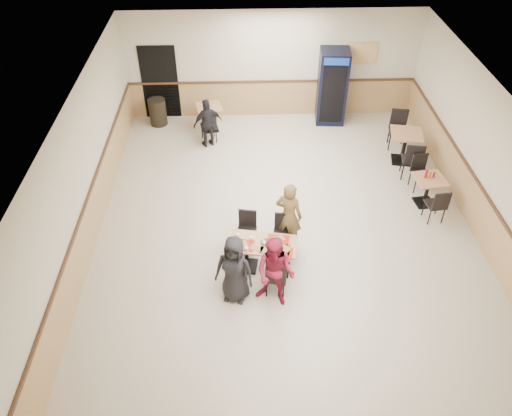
{
  "coord_description": "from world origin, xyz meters",
  "views": [
    {
      "loc": [
        -0.92,
        -7.9,
        7.21
      ],
      "look_at": [
        -0.64,
        -0.5,
        1.02
      ],
      "focal_mm": 35.0,
      "sensor_mm": 36.0,
      "label": 1
    }
  ],
  "objects_px": {
    "side_table_far": "(405,143)",
    "back_table": "(209,114)",
    "main_table": "(263,252)",
    "trash_bin": "(158,112)",
    "diner_man_opposite": "(289,215)",
    "pepsi_cooler": "(332,87)",
    "diner_woman_left": "(234,269)",
    "diner_woman_right": "(275,273)",
    "lone_diner": "(208,123)",
    "side_table_near": "(428,187)"
  },
  "relations": [
    {
      "from": "side_table_far",
      "to": "back_table",
      "type": "relative_size",
      "value": 1.12
    },
    {
      "from": "main_table",
      "to": "trash_bin",
      "type": "xyz_separation_m",
      "value": [
        -2.66,
        5.68,
        -0.08
      ]
    },
    {
      "from": "main_table",
      "to": "side_table_far",
      "type": "bearing_deg",
      "value": 54.54
    },
    {
      "from": "main_table",
      "to": "side_table_far",
      "type": "height_order",
      "value": "side_table_far"
    },
    {
      "from": "main_table",
      "to": "diner_man_opposite",
      "type": "distance_m",
      "value": 0.93
    },
    {
      "from": "side_table_far",
      "to": "pepsi_cooler",
      "type": "xyz_separation_m",
      "value": [
        -1.53,
        2.12,
        0.48
      ]
    },
    {
      "from": "diner_woman_left",
      "to": "diner_woman_right",
      "type": "distance_m",
      "value": 0.73
    },
    {
      "from": "diner_woman_right",
      "to": "main_table",
      "type": "bearing_deg",
      "value": 127.3
    },
    {
      "from": "back_table",
      "to": "diner_man_opposite",
      "type": "bearing_deg",
      "value": -69.33
    },
    {
      "from": "pepsi_cooler",
      "to": "trash_bin",
      "type": "distance_m",
      "value": 4.87
    },
    {
      "from": "diner_man_opposite",
      "to": "trash_bin",
      "type": "height_order",
      "value": "diner_man_opposite"
    },
    {
      "from": "back_table",
      "to": "trash_bin",
      "type": "distance_m",
      "value": 1.5
    },
    {
      "from": "diner_man_opposite",
      "to": "lone_diner",
      "type": "relative_size",
      "value": 1.15
    },
    {
      "from": "diner_woman_left",
      "to": "pepsi_cooler",
      "type": "distance_m",
      "value": 6.96
    },
    {
      "from": "trash_bin",
      "to": "side_table_far",
      "type": "bearing_deg",
      "value": -18.12
    },
    {
      "from": "main_table",
      "to": "side_table_far",
      "type": "relative_size",
      "value": 1.55
    },
    {
      "from": "main_table",
      "to": "diner_woman_left",
      "type": "bearing_deg",
      "value": -117.9
    },
    {
      "from": "diner_man_opposite",
      "to": "pepsi_cooler",
      "type": "xyz_separation_m",
      "value": [
        1.62,
        5.03,
        0.26
      ]
    },
    {
      "from": "back_table",
      "to": "pepsi_cooler",
      "type": "xyz_separation_m",
      "value": [
        3.37,
        0.39,
        0.55
      ]
    },
    {
      "from": "diner_woman_right",
      "to": "side_table_near",
      "type": "height_order",
      "value": "diner_woman_right"
    },
    {
      "from": "pepsi_cooler",
      "to": "trash_bin",
      "type": "bearing_deg",
      "value": -174.91
    },
    {
      "from": "diner_woman_left",
      "to": "side_table_near",
      "type": "height_order",
      "value": "diner_woman_left"
    },
    {
      "from": "side_table_far",
      "to": "side_table_near",
      "type": "bearing_deg",
      "value": -87.4
    },
    {
      "from": "main_table",
      "to": "diner_woman_left",
      "type": "distance_m",
      "value": 0.91
    },
    {
      "from": "diner_woman_right",
      "to": "lone_diner",
      "type": "bearing_deg",
      "value": 129.77
    },
    {
      "from": "lone_diner",
      "to": "back_table",
      "type": "relative_size",
      "value": 1.68
    },
    {
      "from": "diner_man_opposite",
      "to": "back_table",
      "type": "bearing_deg",
      "value": -45.13
    },
    {
      "from": "diner_woman_left",
      "to": "diner_woman_right",
      "type": "bearing_deg",
      "value": 6.16
    },
    {
      "from": "diner_man_opposite",
      "to": "back_table",
      "type": "height_order",
      "value": "diner_man_opposite"
    },
    {
      "from": "main_table",
      "to": "lone_diner",
      "type": "xyz_separation_m",
      "value": [
        -1.21,
        4.52,
        0.21
      ]
    },
    {
      "from": "diner_man_opposite",
      "to": "lone_diner",
      "type": "xyz_separation_m",
      "value": [
        -1.75,
        3.83,
        -0.1
      ]
    },
    {
      "from": "main_table",
      "to": "trash_bin",
      "type": "relative_size",
      "value": 1.82
    },
    {
      "from": "side_table_near",
      "to": "diner_woman_right",
      "type": "bearing_deg",
      "value": -143.03
    },
    {
      "from": "main_table",
      "to": "diner_woman_right",
      "type": "relative_size",
      "value": 0.91
    },
    {
      "from": "diner_woman_right",
      "to": "side_table_near",
      "type": "relative_size",
      "value": 2.09
    },
    {
      "from": "lone_diner",
      "to": "side_table_far",
      "type": "height_order",
      "value": "lone_diner"
    },
    {
      "from": "lone_diner",
      "to": "side_table_far",
      "type": "relative_size",
      "value": 1.5
    },
    {
      "from": "lone_diner",
      "to": "pepsi_cooler",
      "type": "relative_size",
      "value": 0.65
    },
    {
      "from": "diner_woman_left",
      "to": "lone_diner",
      "type": "distance_m",
      "value": 5.25
    },
    {
      "from": "side_table_far",
      "to": "pepsi_cooler",
      "type": "height_order",
      "value": "pepsi_cooler"
    },
    {
      "from": "main_table",
      "to": "pepsi_cooler",
      "type": "relative_size",
      "value": 0.67
    },
    {
      "from": "side_table_near",
      "to": "side_table_far",
      "type": "bearing_deg",
      "value": 92.6
    },
    {
      "from": "diner_woman_left",
      "to": "trash_bin",
      "type": "xyz_separation_m",
      "value": [
        -2.12,
        6.37,
        -0.34
      ]
    },
    {
      "from": "lone_diner",
      "to": "trash_bin",
      "type": "relative_size",
      "value": 1.77
    },
    {
      "from": "trash_bin",
      "to": "side_table_near",
      "type": "bearing_deg",
      "value": -30.47
    },
    {
      "from": "main_table",
      "to": "pepsi_cooler",
      "type": "xyz_separation_m",
      "value": [
        2.16,
        5.72,
        0.57
      ]
    },
    {
      "from": "trash_bin",
      "to": "back_table",
      "type": "bearing_deg",
      "value": -13.56
    },
    {
      "from": "lone_diner",
      "to": "main_table",
      "type": "bearing_deg",
      "value": 80.91
    },
    {
      "from": "main_table",
      "to": "diner_woman_left",
      "type": "height_order",
      "value": "diner_woman_left"
    },
    {
      "from": "diner_woman_right",
      "to": "pepsi_cooler",
      "type": "distance_m",
      "value": 6.84
    }
  ]
}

